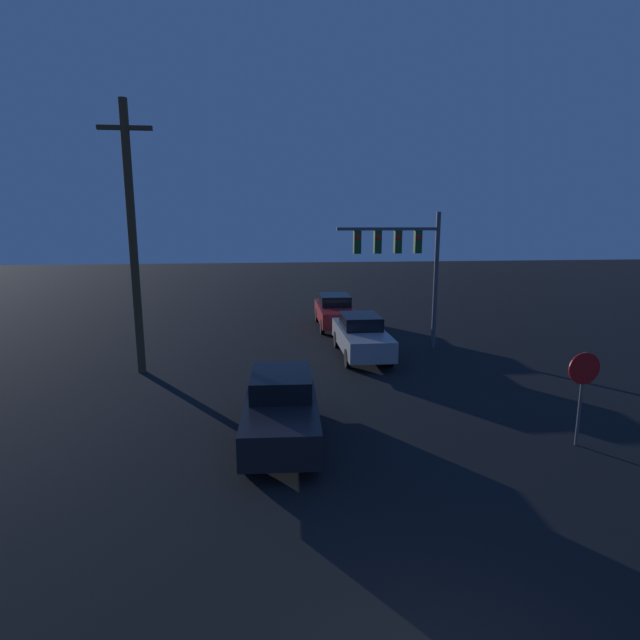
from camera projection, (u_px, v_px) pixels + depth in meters
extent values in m
cube|color=black|center=(281.00, 410.00, 12.00)|extent=(1.90, 4.82, 0.75)
cube|color=black|center=(281.00, 382.00, 12.11)|extent=(1.52, 2.01, 0.51)
cylinder|color=black|center=(317.00, 451.00, 10.68)|extent=(0.22, 0.69, 0.68)
cylinder|color=black|center=(244.00, 453.00, 10.58)|extent=(0.22, 0.69, 0.68)
cylinder|color=black|center=(311.00, 402.00, 13.56)|extent=(0.22, 0.69, 0.68)
cylinder|color=black|center=(253.00, 404.00, 13.46)|extent=(0.22, 0.69, 0.68)
cube|color=#99999E|center=(361.00, 338.00, 19.37)|extent=(1.71, 4.76, 0.75)
cube|color=black|center=(361.00, 321.00, 19.48)|extent=(1.44, 1.95, 0.51)
cylinder|color=black|center=(390.00, 357.00, 18.09)|extent=(0.19, 0.69, 0.68)
cylinder|color=black|center=(348.00, 358.00, 17.93)|extent=(0.19, 0.69, 0.68)
cylinder|color=black|center=(373.00, 338.00, 20.96)|extent=(0.19, 0.69, 0.68)
cylinder|color=black|center=(337.00, 339.00, 20.80)|extent=(0.19, 0.69, 0.68)
cube|color=#B21E1E|center=(335.00, 313.00, 24.70)|extent=(1.79, 4.79, 0.75)
cube|color=black|center=(335.00, 300.00, 24.81)|extent=(1.47, 1.98, 0.51)
cylinder|color=black|center=(355.00, 326.00, 23.40)|extent=(0.20, 0.69, 0.68)
cylinder|color=black|center=(322.00, 327.00, 23.27)|extent=(0.20, 0.69, 0.68)
cylinder|color=black|center=(346.00, 315.00, 26.28)|extent=(0.20, 0.69, 0.68)
cylinder|color=black|center=(317.00, 315.00, 26.14)|extent=(0.20, 0.69, 0.68)
cylinder|color=#4C4C51|center=(436.00, 281.00, 20.28)|extent=(0.18, 0.18, 5.55)
cube|color=#4C4C51|center=(388.00, 229.00, 19.65)|extent=(4.09, 0.12, 0.12)
cube|color=#1E471E|center=(418.00, 242.00, 19.88)|extent=(0.28, 0.28, 0.90)
cylinder|color=red|center=(419.00, 237.00, 19.70)|extent=(0.20, 0.02, 0.20)
cube|color=#1E471E|center=(398.00, 242.00, 19.79)|extent=(0.28, 0.28, 0.90)
cylinder|color=red|center=(399.00, 237.00, 19.61)|extent=(0.20, 0.02, 0.20)
cube|color=#1E471E|center=(378.00, 242.00, 19.70)|extent=(0.28, 0.28, 0.90)
cylinder|color=red|center=(379.00, 237.00, 19.52)|extent=(0.20, 0.02, 0.20)
cube|color=#1E471E|center=(357.00, 242.00, 19.61)|extent=(0.28, 0.28, 0.90)
cylinder|color=red|center=(358.00, 237.00, 19.43)|extent=(0.20, 0.02, 0.20)
cylinder|color=#4C4C51|center=(580.00, 400.00, 11.54)|extent=(0.07, 0.07, 2.26)
cylinder|color=red|center=(584.00, 369.00, 11.37)|extent=(0.75, 0.03, 0.75)
cylinder|color=#4C3823|center=(133.00, 242.00, 16.60)|extent=(0.28, 0.28, 9.01)
cube|color=#4C3823|center=(125.00, 128.00, 15.90)|extent=(1.71, 0.14, 0.14)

